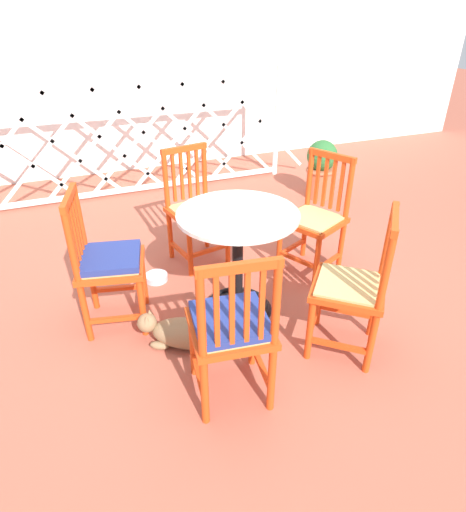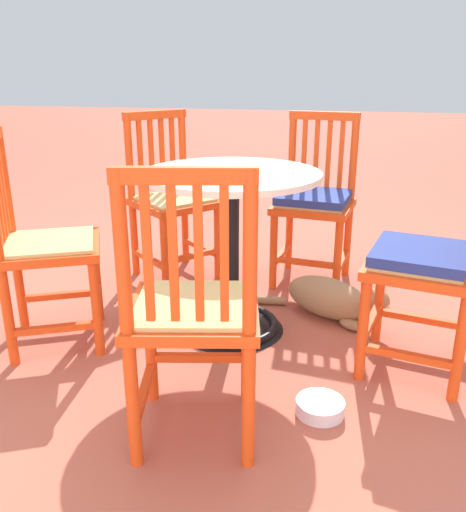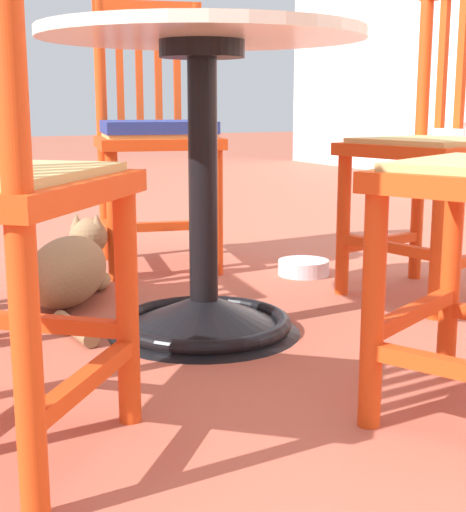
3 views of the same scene
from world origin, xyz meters
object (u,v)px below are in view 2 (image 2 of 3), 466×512
orange_chair_by_planter (315,203)px  orange_chair_tucked_in (171,201)px  orange_chair_at_corner (193,315)px  orange_chair_facing_out (429,264)px  tabby_cat (334,300)px  pet_water_bowl (320,407)px  cafe_table (231,271)px  orange_chair_near_fence (43,248)px

orange_chair_by_planter → orange_chair_tucked_in: 0.79m
orange_chair_at_corner → orange_chair_by_planter: bearing=-100.9°
orange_chair_facing_out → tabby_cat: size_ratio=1.28×
orange_chair_at_corner → pet_water_bowl: size_ratio=5.36×
orange_chair_tucked_in → tabby_cat: size_ratio=1.28×
orange_chair_at_corner → pet_water_bowl: orange_chair_at_corner is taller
cafe_table → orange_chair_at_corner: bearing=93.0°
tabby_cat → orange_chair_near_fence: bearing=21.7°
orange_chair_facing_out → orange_chair_by_planter: (0.48, -0.87, 0.00)m
orange_chair_near_fence → tabby_cat: orange_chair_near_fence is taller
pet_water_bowl → orange_chair_at_corner: bearing=26.1°
orange_chair_facing_out → orange_chair_by_planter: 0.99m
orange_chair_near_fence → orange_chair_by_planter: size_ratio=1.00×
cafe_table → orange_chair_at_corner: orange_chair_at_corner is taller
orange_chair_near_fence → orange_chair_by_planter: (-1.06, -0.95, 0.01)m
orange_chair_near_fence → orange_chair_at_corner: same height
pet_water_bowl → orange_chair_by_planter: bearing=-84.5°
orange_chair_at_corner → tabby_cat: bearing=-113.3°
orange_chair_at_corner → orange_chair_tucked_in: same height
orange_chair_facing_out → orange_chair_by_planter: same height
orange_chair_at_corner → tabby_cat: orange_chair_at_corner is taller
orange_chair_tucked_in → cafe_table: bearing=127.7°
orange_chair_at_corner → tabby_cat: size_ratio=1.28×
cafe_table → pet_water_bowl: size_ratio=4.47×
cafe_table → orange_chair_tucked_in: (0.46, -0.60, 0.15)m
cafe_table → orange_chair_facing_out: (-0.80, 0.19, 0.16)m
orange_chair_near_fence → orange_chair_by_planter: same height
orange_chair_facing_out → tabby_cat: bearing=-49.6°
tabby_cat → pet_water_bowl: bearing=88.4°
tabby_cat → pet_water_bowl: size_ratio=4.21×
orange_chair_near_fence → orange_chair_facing_out: 1.54m
orange_chair_tucked_in → tabby_cat: (-0.92, 0.39, -0.34)m
orange_chair_near_fence → tabby_cat: bearing=-158.3°
orange_chair_near_fence → tabby_cat: size_ratio=1.28×
cafe_table → orange_chair_facing_out: bearing=166.8°
orange_chair_facing_out → orange_chair_near_fence: bearing=3.0°
orange_chair_near_fence → orange_chair_tucked_in: same height
tabby_cat → orange_chair_tucked_in: bearing=-22.9°
orange_chair_facing_out → pet_water_bowl: orange_chair_facing_out is taller
orange_chair_near_fence → cafe_table: bearing=-160.2°
cafe_table → orange_chair_tucked_in: 0.77m
orange_chair_tucked_in → pet_water_bowl: 1.53m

